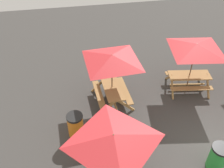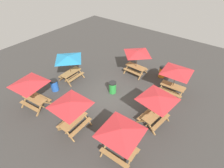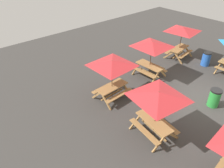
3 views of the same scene
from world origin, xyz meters
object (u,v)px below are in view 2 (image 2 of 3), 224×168
at_px(picnic_table_5, 29,84).
at_px(trash_bin_green, 113,87).
at_px(trash_bin_blue, 54,85).
at_px(picnic_table_3, 157,100).
at_px(picnic_table_0, 177,72).
at_px(picnic_table_6, 137,54).
at_px(trash_bin_orange, 162,72).
at_px(picnic_table_2, 69,59).
at_px(picnic_table_1, 121,133).
at_px(picnic_table_4, 71,106).

bearing_deg(picnic_table_5, trash_bin_green, 45.69).
bearing_deg(trash_bin_blue, picnic_table_3, 13.45).
xyz_separation_m(picnic_table_0, picnic_table_6, (-3.69, 0.65, 0.00)).
bearing_deg(trash_bin_orange, picnic_table_3, -70.97).
bearing_deg(trash_bin_orange, picnic_table_0, -45.77).
distance_m(picnic_table_2, trash_bin_blue, 2.36).
bearing_deg(picnic_table_1, picnic_table_5, -177.56).
distance_m(picnic_table_1, picnic_table_5, 7.02).
height_order(picnic_table_0, picnic_table_2, same).
xyz_separation_m(picnic_table_1, picnic_table_2, (-7.43, 3.22, 0.00)).
distance_m(picnic_table_4, picnic_table_6, 7.59).
bearing_deg(trash_bin_orange, picnic_table_1, -80.64).
bearing_deg(picnic_table_5, trash_bin_orange, 50.70).
bearing_deg(picnic_table_3, picnic_table_0, 11.21).
distance_m(picnic_table_2, picnic_table_4, 5.34).
xyz_separation_m(trash_bin_green, trash_bin_blue, (-3.85, -2.59, 0.00)).
bearing_deg(picnic_table_5, picnic_table_0, 38.24).
distance_m(picnic_table_1, picnic_table_3, 3.27).
distance_m(picnic_table_3, picnic_table_4, 5.11).
height_order(picnic_table_0, picnic_table_4, same).
bearing_deg(picnic_table_1, trash_bin_green, 129.54).
height_order(picnic_table_0, picnic_table_1, same).
bearing_deg(picnic_table_3, picnic_table_1, -178.32).
bearing_deg(picnic_table_0, picnic_table_4, -120.28).
height_order(picnic_table_2, picnic_table_4, same).
relative_size(picnic_table_3, picnic_table_5, 1.00).
distance_m(picnic_table_3, trash_bin_green, 4.26).
height_order(trash_bin_green, trash_bin_orange, same).
distance_m(picnic_table_2, trash_bin_orange, 8.07).
bearing_deg(picnic_table_2, picnic_table_0, -66.18).
relative_size(picnic_table_1, trash_bin_green, 2.88).
bearing_deg(trash_bin_orange, trash_bin_blue, -130.85).
relative_size(picnic_table_5, trash_bin_blue, 2.86).
xyz_separation_m(picnic_table_2, picnic_table_4, (4.08, -3.45, 0.00)).
bearing_deg(trash_bin_orange, picnic_table_5, -122.30).
relative_size(picnic_table_1, trash_bin_orange, 2.88).
xyz_separation_m(picnic_table_6, trash_bin_blue, (-3.90, -5.97, -1.49)).
xyz_separation_m(picnic_table_4, picnic_table_5, (-3.64, -0.32, 0.00)).
height_order(picnic_table_4, picnic_table_6, same).
bearing_deg(trash_bin_blue, trash_bin_green, 33.99).
bearing_deg(trash_bin_blue, picnic_table_5, -78.76).
bearing_deg(picnic_table_4, picnic_table_2, 48.59).
bearing_deg(picnic_table_6, trash_bin_blue, -121.88).
distance_m(picnic_table_0, picnic_table_5, 10.24).
relative_size(picnic_table_2, trash_bin_green, 2.38).
relative_size(picnic_table_1, trash_bin_blue, 2.88).
xyz_separation_m(picnic_table_0, trash_bin_green, (-3.75, -2.73, -1.49)).
bearing_deg(picnic_table_3, picnic_table_5, 125.62).
distance_m(picnic_table_1, trash_bin_green, 5.54).
height_order(picnic_table_1, trash_bin_orange, picnic_table_1).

